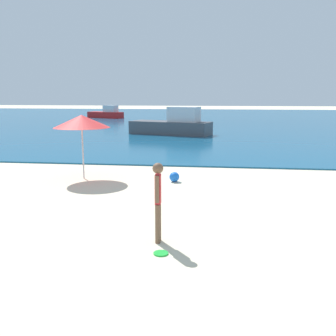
# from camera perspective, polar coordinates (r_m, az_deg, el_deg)

# --- Properties ---
(water) EXTENTS (160.00, 60.00, 0.06)m
(water) POSITION_cam_1_polar(r_m,az_deg,el_deg) (44.96, 5.89, 7.24)
(water) COLOR #14567F
(water) RESTS_ON ground
(person_standing) EXTENTS (0.21, 0.36, 1.56)m
(person_standing) POSITION_cam_1_polar(r_m,az_deg,el_deg) (7.31, -1.49, -4.43)
(person_standing) COLOR brown
(person_standing) RESTS_ON ground
(frisbee) EXTENTS (0.27, 0.27, 0.03)m
(frisbee) POSITION_cam_1_polar(r_m,az_deg,el_deg) (7.05, -1.07, -12.56)
(frisbee) COLOR green
(frisbee) RESTS_ON ground
(boat_near) EXTENTS (5.97, 3.39, 1.93)m
(boat_near) POSITION_cam_1_polar(r_m,az_deg,el_deg) (26.98, 0.78, 6.42)
(boat_near) COLOR #4C4C51
(boat_near) RESTS_ON water
(boat_far) EXTENTS (4.68, 3.02, 1.52)m
(boat_far) POSITION_cam_1_polar(r_m,az_deg,el_deg) (47.14, -9.13, 8.00)
(boat_far) COLOR red
(boat_far) RESTS_ON water
(beach_ball) EXTENTS (0.33, 0.33, 0.33)m
(beach_ball) POSITION_cam_1_polar(r_m,az_deg,el_deg) (12.56, 0.95, -1.33)
(beach_ball) COLOR blue
(beach_ball) RESTS_ON ground
(beach_umbrella) EXTENTS (1.88, 1.88, 2.16)m
(beach_umbrella) POSITION_cam_1_polar(r_m,az_deg,el_deg) (13.13, -12.72, 6.78)
(beach_umbrella) COLOR #B7B7BC
(beach_umbrella) RESTS_ON ground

